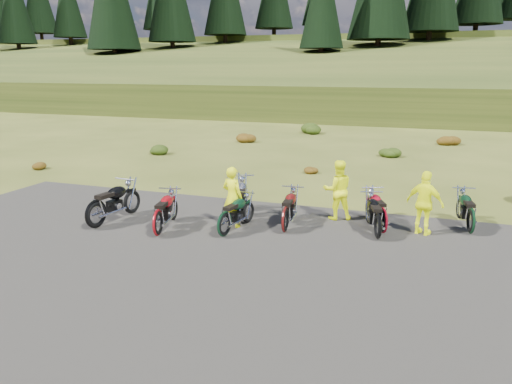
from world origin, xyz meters
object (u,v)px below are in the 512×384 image
at_px(motorcycle_7, 470,234).
at_px(person_middle, 232,198).
at_px(motorcycle_0, 97,229).
at_px(motorcycle_3, 240,225).

height_order(motorcycle_7, person_middle, person_middle).
distance_m(motorcycle_0, motorcycle_7, 10.52).
relative_size(motorcycle_0, motorcycle_7, 1.14).
bearing_deg(motorcycle_7, motorcycle_0, 96.91).
relative_size(motorcycle_0, person_middle, 1.32).
relative_size(motorcycle_7, person_middle, 1.16).
xyz_separation_m(motorcycle_3, motorcycle_7, (6.30, 1.37, 0.00)).
bearing_deg(person_middle, motorcycle_0, 34.84).
distance_m(motorcycle_3, motorcycle_7, 6.45).
xyz_separation_m(motorcycle_0, motorcycle_7, (10.07, 3.06, 0.00)).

